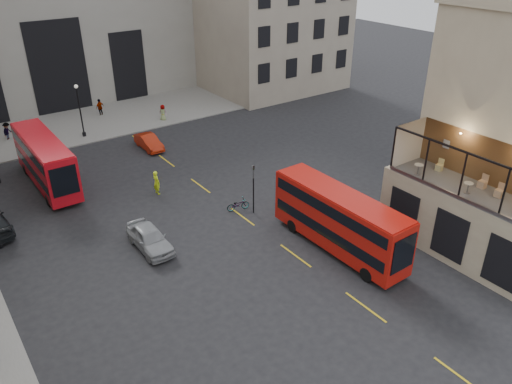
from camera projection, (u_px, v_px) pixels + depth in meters
ground at (390, 293)px, 28.44m from camera, size 140.00×140.00×0.00m
host_frontage at (465, 225)px, 30.74m from camera, size 3.00×11.00×4.50m
cafe_floor at (473, 192)px, 29.67m from camera, size 3.00×10.00×0.10m
gateway at (38, 19)px, 55.85m from camera, size 35.00×10.60×18.00m
building_right at (260, 1)px, 62.55m from camera, size 16.60×18.60×20.00m
pavement_far at (72, 125)px, 52.55m from camera, size 40.00×12.00×0.12m
traffic_light_near at (253, 183)px, 35.39m from camera, size 0.16×0.20×3.80m
street_lamp_b at (81, 114)px, 48.59m from camera, size 0.36×0.36×5.33m
bus_near at (339, 218)px, 31.43m from camera, size 2.43×10.06×4.01m
bus_far at (45, 159)px, 39.41m from camera, size 2.35×10.15×4.05m
car_a at (150, 238)px, 32.13m from camera, size 1.80×4.45×1.52m
car_b at (149, 142)px, 46.80m from camera, size 1.43×4.03×1.32m
bicycle at (238, 205)px, 36.66m from camera, size 1.80×0.96×0.90m
cyclist at (156, 183)px, 38.68m from camera, size 0.56×0.76×1.93m
pedestrian_b at (7, 132)px, 48.56m from camera, size 1.27×1.32×1.81m
pedestrian_c at (100, 107)px, 54.93m from camera, size 1.21×0.84×1.91m
pedestrian_d at (163, 113)px, 53.55m from camera, size 0.97×1.02×1.76m
cafe_table_mid at (468, 186)px, 29.25m from camera, size 0.53×0.53×0.66m
cafe_table_far at (419, 168)px, 31.45m from camera, size 0.55×0.55×0.69m
cafe_chair_b at (499, 193)px, 28.91m from camera, size 0.45×0.45×0.85m
cafe_chair_c at (482, 184)px, 29.91m from camera, size 0.43×0.43×0.86m
cafe_chair_d at (439, 167)px, 32.06m from camera, size 0.44×0.44×0.78m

